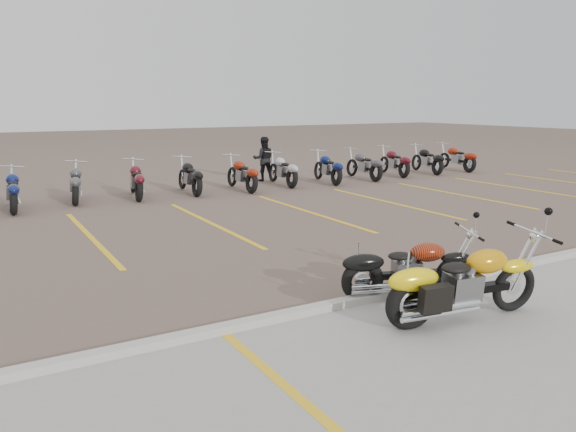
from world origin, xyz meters
The scene contains 8 objects.
ground centered at (0.00, 0.00, 0.00)m, with size 100.00×100.00×0.00m, color brown.
concrete_apron centered at (0.00, -4.50, 0.01)m, with size 60.00×5.00×0.01m, color #9E9B93.
curb centered at (0.00, -2.00, 0.06)m, with size 60.00×0.18×0.12m, color #ADAAA3.
parking_stripes centered at (0.00, 4.00, 0.00)m, with size 38.00×5.50×0.01m, color gold, non-canonical shape.
yellow_cruiser centered at (0.49, -3.13, 0.47)m, with size 2.28×0.52×0.94m.
flame_cruiser centered at (0.47, -2.12, 0.41)m, with size 1.91×0.78×0.82m.
person_b centered at (4.38, 9.71, 0.78)m, with size 0.76×0.59×1.57m, color black.
bg_bike_row centered at (1.92, 8.38, 0.55)m, with size 22.31×2.06×1.10m.
Camera 1 is at (-4.82, -7.94, 2.78)m, focal length 35.00 mm.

